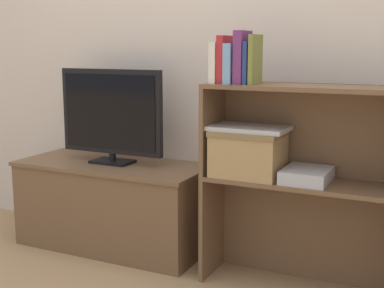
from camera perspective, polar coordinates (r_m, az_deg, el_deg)
ground_plane at (r=2.63m, az=-1.39°, el=-14.08°), size 16.00×16.00×0.00m
wall_back at (r=2.83m, az=3.07°, el=12.58°), size 10.00×0.05×2.40m
tv_stand at (r=2.98m, az=-8.34°, el=-6.41°), size 1.04×0.46×0.47m
tv at (r=2.88m, az=-8.62°, el=3.18°), size 0.61×0.14×0.50m
bookshelf_lower_tier at (r=2.51m, az=12.41°, el=-7.83°), size 0.93×0.28×0.51m
bookshelf_upper_tier at (r=2.41m, az=12.82°, el=2.60°), size 0.93×0.28×0.42m
book_ivory at (r=2.43m, az=2.75°, el=8.65°), size 0.03×0.14×0.18m
book_crimson at (r=2.42m, az=3.50°, el=8.98°), size 0.03×0.12×0.21m
book_skyblue at (r=2.40m, az=4.38°, el=8.56°), size 0.04×0.16×0.18m
book_plum at (r=2.38m, az=5.41°, el=9.18°), size 0.04×0.14×0.23m
book_navy at (r=2.37m, az=6.18°, el=8.61°), size 0.02×0.14×0.19m
book_olive at (r=2.36m, az=6.78°, el=8.94°), size 0.02×0.14×0.21m
storage_basket_left at (r=2.44m, az=6.05°, el=-0.74°), size 0.31×0.25×0.21m
laptop at (r=2.42m, az=6.09°, el=1.69°), size 0.35×0.22×0.02m
magazine_stack at (r=2.39m, az=12.16°, el=-3.27°), size 0.20×0.24×0.06m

